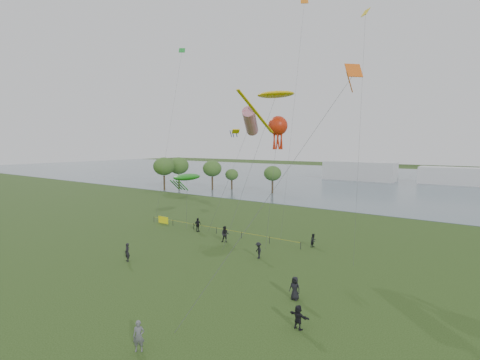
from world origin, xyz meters
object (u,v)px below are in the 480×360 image
Objects in this scene: fence at (182,223)px; kite_octopus at (278,126)px; kite_stingray at (275,95)px; kite_flyer at (139,336)px.

kite_octopus reaches higher than fence.
kite_stingray is at bearing 5.63° from fence.
kite_octopus is (-0.54, 1.83, -3.49)m from kite_stingray.
kite_octopus is at bearing 117.27° from kite_stingray.
kite_stingray is at bearing 62.48° from kite_flyer.
fence is at bearing 179.66° from kite_octopus.
fence is at bearing -163.55° from kite_stingray.
kite_stingray reaches higher than kite_octopus.
kite_flyer reaches higher than fence.
fence is 21.81m from kite_stingray.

